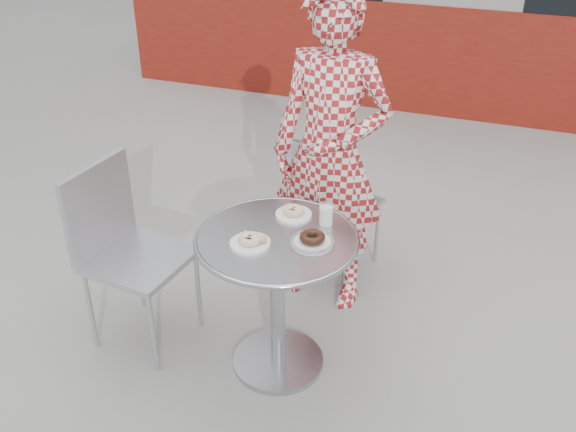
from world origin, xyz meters
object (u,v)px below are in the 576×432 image
(chair_left, at_px, (142,290))
(seated_person, at_px, (331,154))
(plate_checker, at_px, (312,240))
(bistro_table, at_px, (277,271))
(chair_far, at_px, (337,228))
(plate_far, at_px, (294,212))
(plate_near, at_px, (251,241))
(milk_cup, at_px, (326,215))

(chair_left, distance_m, seated_person, 1.18)
(seated_person, distance_m, plate_checker, 0.67)
(bistro_table, height_order, chair_far, chair_far)
(plate_far, distance_m, plate_checker, 0.25)
(bistro_table, distance_m, plate_checker, 0.26)
(seated_person, bearing_deg, chair_left, -131.21)
(bistro_table, distance_m, seated_person, 0.72)
(chair_left, height_order, seated_person, seated_person)
(seated_person, height_order, plate_checker, seated_person)
(seated_person, bearing_deg, plate_checker, -72.79)
(plate_checker, bearing_deg, seated_person, 100.78)
(bistro_table, xyz_separation_m, plate_near, (-0.08, -0.10, 0.20))
(chair_left, relative_size, plate_checker, 4.86)
(chair_left, relative_size, plate_far, 5.59)
(bistro_table, xyz_separation_m, seated_person, (0.04, 0.65, 0.30))
(chair_far, distance_m, plate_checker, 1.07)
(plate_far, xyz_separation_m, plate_near, (-0.09, -0.30, 0.00))
(seated_person, xyz_separation_m, milk_cup, (0.13, -0.47, -0.07))
(bistro_table, distance_m, chair_left, 0.77)
(chair_far, xyz_separation_m, milk_cup, (0.16, -0.76, 0.54))
(plate_near, bearing_deg, milk_cup, 47.90)
(chair_far, xyz_separation_m, plate_far, (-0.00, -0.73, 0.51))
(plate_checker, distance_m, milk_cup, 0.18)
(bistro_table, xyz_separation_m, plate_checker, (0.16, 0.00, 0.20))
(plate_far, relative_size, plate_near, 0.96)
(chair_left, distance_m, plate_near, 0.80)
(bistro_table, height_order, plate_checker, plate_checker)
(plate_near, bearing_deg, plate_far, 73.73)
(bistro_table, relative_size, milk_cup, 7.17)
(bistro_table, distance_m, chair_far, 0.98)
(seated_person, relative_size, milk_cup, 16.64)
(plate_far, relative_size, milk_cup, 1.62)
(bistro_table, height_order, seated_person, seated_person)
(bistro_table, distance_m, milk_cup, 0.34)
(seated_person, bearing_deg, plate_near, -92.70)
(bistro_table, relative_size, plate_checker, 3.85)
(bistro_table, xyz_separation_m, plate_far, (0.00, 0.20, 0.20))
(plate_checker, bearing_deg, chair_left, -177.26)
(plate_far, bearing_deg, chair_far, 89.62)
(plate_far, xyz_separation_m, plate_checker, (0.16, -0.20, -0.00))
(chair_far, height_order, plate_checker, chair_far)
(bistro_table, height_order, milk_cup, milk_cup)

